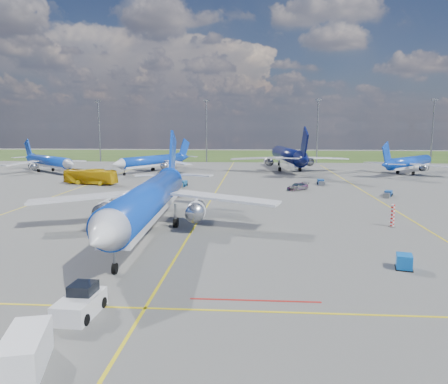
# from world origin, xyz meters

# --- Properties ---
(ground) EXTENTS (400.00, 400.00, 0.00)m
(ground) POSITION_xyz_m (0.00, 0.00, 0.00)
(ground) COLOR #555553
(ground) RESTS_ON ground
(grass_strip) EXTENTS (400.00, 80.00, 0.01)m
(grass_strip) POSITION_xyz_m (0.00, 150.00, 0.00)
(grass_strip) COLOR #2D4719
(grass_strip) RESTS_ON ground
(taxiway_lines) EXTENTS (60.25, 160.00, 0.02)m
(taxiway_lines) POSITION_xyz_m (0.17, 27.70, 0.01)
(taxiway_lines) COLOR yellow
(taxiway_lines) RESTS_ON ground
(floodlight_masts) EXTENTS (202.20, 0.50, 22.70)m
(floodlight_masts) POSITION_xyz_m (10.00, 110.00, 12.56)
(floodlight_masts) COLOR slate
(floodlight_masts) RESTS_ON ground
(warning_post) EXTENTS (0.50, 0.50, 3.00)m
(warning_post) POSITION_xyz_m (26.00, 8.00, 1.50)
(warning_post) COLOR red
(warning_post) RESTS_ON ground
(bg_jet_nw) EXTENTS (43.04, 42.31, 8.99)m
(bg_jet_nw) POSITION_xyz_m (-51.35, 71.49, 0.00)
(bg_jet_nw) COLOR #0D3BB6
(bg_jet_nw) RESTS_ON ground
(bg_jet_nnw) EXTENTS (39.51, 42.79, 9.02)m
(bg_jet_nnw) POSITION_xyz_m (-21.71, 74.83, 0.00)
(bg_jet_nnw) COLOR #0D3BB6
(bg_jet_nnw) RESTS_ON ground
(bg_jet_n) EXTENTS (42.27, 52.32, 12.65)m
(bg_jet_n) POSITION_xyz_m (17.65, 81.87, 0.00)
(bg_jet_n) COLOR #070D3B
(bg_jet_n) RESTS_ON ground
(bg_jet_ne) EXTENTS (42.45, 43.38, 9.05)m
(bg_jet_ne) POSITION_xyz_m (50.80, 75.13, 0.00)
(bg_jet_ne) COLOR #0D3BB6
(bg_jet_ne) RESTS_ON ground
(main_airliner) EXTENTS (36.89, 47.46, 12.09)m
(main_airliner) POSITION_xyz_m (-5.16, 2.58, 0.00)
(main_airliner) COLOR #0D3BB6
(main_airliner) RESTS_ON ground
(pushback_tug) EXTENTS (2.53, 6.20, 2.08)m
(pushback_tug) POSITION_xyz_m (-4.25, -21.32, 0.84)
(pushback_tug) COLOR silver
(pushback_tug) RESTS_ON ground
(uld_container) EXTENTS (1.74, 1.99, 1.37)m
(uld_container) POSITION_xyz_m (21.81, -9.50, 0.68)
(uld_container) COLOR blue
(uld_container) RESTS_ON ground
(service_van) EXTENTS (3.21, 5.04, 2.05)m
(service_van) POSITION_xyz_m (-4.44, -28.42, 1.03)
(service_van) COLOR white
(service_van) RESTS_ON ground
(apron_bus) EXTENTS (12.85, 5.55, 3.49)m
(apron_bus) POSITION_xyz_m (-29.56, 46.65, 1.74)
(apron_bus) COLOR gold
(apron_bus) RESTS_ON ground
(service_car_a) EXTENTS (3.19, 4.10, 1.30)m
(service_car_a) POSITION_xyz_m (-10.59, 30.15, 0.65)
(service_car_a) COLOR #999999
(service_car_a) RESTS_ON ground
(service_car_b) EXTENTS (5.35, 2.96, 1.42)m
(service_car_b) POSITION_xyz_m (-8.56, 29.97, 0.71)
(service_car_b) COLOR #999999
(service_car_b) RESTS_ON ground
(service_car_c) EXTENTS (5.25, 5.03, 1.50)m
(service_car_c) POSITION_xyz_m (16.72, 40.80, 0.75)
(service_car_c) COLOR #999999
(service_car_c) RESTS_ON ground
(baggage_tug_w) EXTENTS (2.87, 4.55, 1.00)m
(baggage_tug_w) POSITION_xyz_m (32.90, 33.54, 0.47)
(baggage_tug_w) COLOR #194C9A
(baggage_tug_w) RESTS_ON ground
(baggage_tug_c) EXTENTS (2.08, 5.51, 1.21)m
(baggage_tug_c) POSITION_xyz_m (-8.23, 43.84, 0.56)
(baggage_tug_c) COLOR #185A93
(baggage_tug_c) RESTS_ON ground
(baggage_tug_e) EXTENTS (1.64, 4.97, 1.10)m
(baggage_tug_e) POSITION_xyz_m (22.83, 49.67, 0.51)
(baggage_tug_e) COLOR #184690
(baggage_tug_e) RESTS_ON ground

